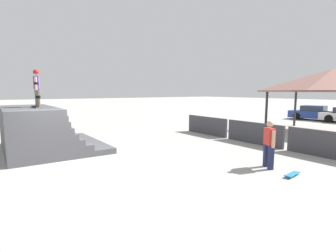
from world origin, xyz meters
The scene contains 9 objects.
ground_plane centered at (0.00, 0.00, 0.00)m, with size 160.00×160.00×0.00m, color #A3A09B.
quarter_pipe_ramp centered at (-3.29, -0.40, 0.83)m, with size 4.74×3.85×1.89m.
skater_on_deck centered at (-3.21, -0.36, 2.78)m, with size 0.67×0.31×1.55m.
skateboard_on_deck centered at (-2.77, -0.54, 1.95)m, with size 0.79×0.36×0.09m.
bystander_walking centered at (3.83, 5.51, 0.89)m, with size 0.61×0.40×1.59m.
skateboard_on_ground centered at (4.78, 5.34, 0.06)m, with size 0.31×0.79×0.09m.
barrier_fence centered at (0.93, 8.51, 0.53)m, with size 9.92×0.12×1.05m.
pavilion_shelter centered at (1.52, 14.80, 3.17)m, with size 7.38×4.06×3.86m.
parked_car_blue centered at (-2.77, 21.70, 0.60)m, with size 4.28×2.47×1.27m.
Camera 1 is at (8.96, -2.08, 2.56)m, focal length 28.00 mm.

